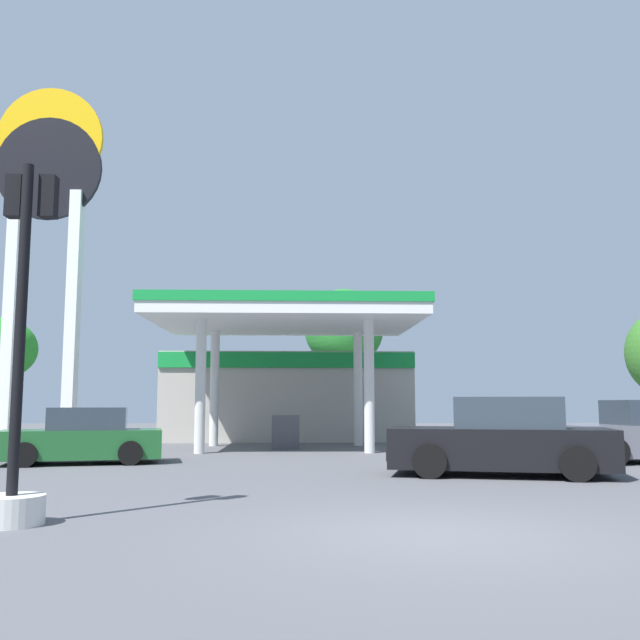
{
  "coord_description": "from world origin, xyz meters",
  "views": [
    {
      "loc": [
        -1.66,
        -8.18,
        1.51
      ],
      "look_at": [
        -0.95,
        11.21,
        3.83
      ],
      "focal_mm": 39.08,
      "sensor_mm": 36.0,
      "label": 1
    }
  ],
  "objects_px": {
    "tree_1": "(344,329)",
    "traffic_signal_0": "(17,413)",
    "car_0": "(83,438)",
    "station_pole_sign": "(47,215)",
    "car_1": "(501,440)"
  },
  "relations": [
    {
      "from": "station_pole_sign",
      "to": "car_1",
      "type": "xyz_separation_m",
      "value": [
        13.39,
        -10.3,
        -7.57
      ]
    },
    {
      "from": "car_1",
      "to": "traffic_signal_0",
      "type": "height_order",
      "value": "traffic_signal_0"
    },
    {
      "from": "traffic_signal_0",
      "to": "tree_1",
      "type": "height_order",
      "value": "tree_1"
    },
    {
      "from": "car_0",
      "to": "car_1",
      "type": "bearing_deg",
      "value": -18.5
    },
    {
      "from": "car_1",
      "to": "traffic_signal_0",
      "type": "distance_m",
      "value": 9.71
    },
    {
      "from": "car_0",
      "to": "traffic_signal_0",
      "type": "bearing_deg",
      "value": -78.56
    },
    {
      "from": "tree_1",
      "to": "traffic_signal_0",
      "type": "bearing_deg",
      "value": -103.3
    },
    {
      "from": "station_pole_sign",
      "to": "car_0",
      "type": "relative_size",
      "value": 3.15
    },
    {
      "from": "car_1",
      "to": "station_pole_sign",
      "type": "bearing_deg",
      "value": 142.43
    },
    {
      "from": "car_0",
      "to": "station_pole_sign",
      "type": "bearing_deg",
      "value": 117.79
    },
    {
      "from": "car_0",
      "to": "traffic_signal_0",
      "type": "xyz_separation_m",
      "value": [
        1.8,
        -8.89,
        0.75
      ]
    },
    {
      "from": "tree_1",
      "to": "car_0",
      "type": "bearing_deg",
      "value": -115.42
    },
    {
      "from": "station_pole_sign",
      "to": "tree_1",
      "type": "height_order",
      "value": "station_pole_sign"
    },
    {
      "from": "station_pole_sign",
      "to": "car_0",
      "type": "bearing_deg",
      "value": -62.21
    },
    {
      "from": "station_pole_sign",
      "to": "traffic_signal_0",
      "type": "bearing_deg",
      "value": -70.91
    }
  ]
}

